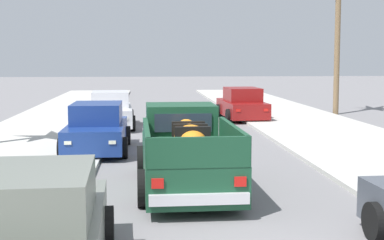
{
  "coord_description": "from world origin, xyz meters",
  "views": [
    {
      "loc": [
        -1.61,
        -6.42,
        2.97
      ],
      "look_at": [
        -0.28,
        9.07,
        1.2
      ],
      "focal_mm": 51.34,
      "sensor_mm": 36.0,
      "label": 1
    }
  ],
  "objects_px": {
    "car_right_mid": "(97,129)",
    "car_left_far": "(110,111)",
    "car_left_mid": "(242,105)",
    "car_left_near": "(34,230)",
    "pickup_truck": "(186,152)"
  },
  "relations": [
    {
      "from": "car_right_mid",
      "to": "car_left_far",
      "type": "relative_size",
      "value": 0.99
    },
    {
      "from": "car_right_mid",
      "to": "car_left_far",
      "type": "xyz_separation_m",
      "value": [
        0.05,
        6.03,
        0.0
      ]
    },
    {
      "from": "car_left_mid",
      "to": "car_right_mid",
      "type": "height_order",
      "value": "same"
    },
    {
      "from": "car_left_near",
      "to": "pickup_truck",
      "type": "bearing_deg",
      "value": 65.23
    },
    {
      "from": "car_left_near",
      "to": "car_left_far",
      "type": "xyz_separation_m",
      "value": [
        -0.0,
        16.35,
        0.0
      ]
    },
    {
      "from": "car_right_mid",
      "to": "pickup_truck",
      "type": "bearing_deg",
      "value": -64.53
    },
    {
      "from": "car_right_mid",
      "to": "car_left_far",
      "type": "bearing_deg",
      "value": 89.48
    },
    {
      "from": "pickup_truck",
      "to": "car_left_far",
      "type": "distance_m",
      "value": 11.42
    },
    {
      "from": "pickup_truck",
      "to": "car_left_near",
      "type": "bearing_deg",
      "value": -114.77
    },
    {
      "from": "pickup_truck",
      "to": "car_left_mid",
      "type": "relative_size",
      "value": 1.21
    },
    {
      "from": "pickup_truck",
      "to": "car_left_near",
      "type": "height_order",
      "value": "pickup_truck"
    },
    {
      "from": "car_left_mid",
      "to": "car_left_far",
      "type": "relative_size",
      "value": 1.0
    },
    {
      "from": "car_left_mid",
      "to": "car_right_mid",
      "type": "xyz_separation_m",
      "value": [
        -6.19,
        -8.56,
        0.0
      ]
    },
    {
      "from": "pickup_truck",
      "to": "car_left_far",
      "type": "relative_size",
      "value": 1.21
    },
    {
      "from": "car_left_near",
      "to": "car_left_mid",
      "type": "xyz_separation_m",
      "value": [
        6.14,
        18.88,
        0.0
      ]
    }
  ]
}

